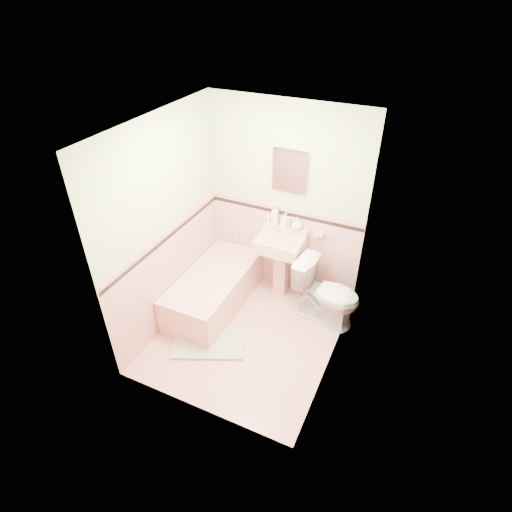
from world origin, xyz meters
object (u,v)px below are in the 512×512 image
at_px(medicine_cabinet, 290,170).
at_px(soap_bottle_right, 297,224).
at_px(bathtub, 214,290).
at_px(sink, 279,267).
at_px(soap_bottle_mid, 286,220).
at_px(shoe, 194,339).
at_px(soap_bottle_left, 275,215).
at_px(bucket, 309,291).
at_px(toilet, 327,293).

distance_m(medicine_cabinet, soap_bottle_right, 0.68).
relative_size(bathtub, medicine_cabinet, 3.35).
distance_m(sink, soap_bottle_mid, 0.63).
relative_size(medicine_cabinet, shoe, 2.81).
xyz_separation_m(sink, soap_bottle_left, (-0.16, 0.18, 0.64)).
xyz_separation_m(bathtub, soap_bottle_left, (0.52, 0.71, 0.87)).
distance_m(sink, medicine_cabinet, 1.27).
height_order(bathtub, medicine_cabinet, medicine_cabinet).
bearing_deg(bucket, shoe, -124.98).
relative_size(soap_bottle_right, shoe, 1.01).
distance_m(medicine_cabinet, toilet, 1.52).
distance_m(soap_bottle_right, toilet, 0.92).
bearing_deg(sink, medicine_cabinet, 90.00).
xyz_separation_m(medicine_cabinet, soap_bottle_left, (-0.16, -0.03, -0.61)).
xyz_separation_m(bathtub, soap_bottle_right, (0.82, 0.71, 0.82)).
distance_m(sink, soap_bottle_left, 0.69).
xyz_separation_m(bathtub, bucket, (1.06, 0.64, -0.11)).
bearing_deg(soap_bottle_mid, toilet, -27.15).
relative_size(sink, shoe, 5.65).
distance_m(bathtub, soap_bottle_right, 1.36).
height_order(medicine_cabinet, toilet, medicine_cabinet).
bearing_deg(soap_bottle_left, sink, -48.85).
distance_m(soap_bottle_left, soap_bottle_mid, 0.15).
bearing_deg(soap_bottle_left, bathtub, -126.36).
relative_size(bathtub, shoe, 9.43).
distance_m(bathtub, bucket, 1.25).
relative_size(soap_bottle_left, toilet, 0.33).
bearing_deg(toilet, soap_bottle_mid, 70.45).
bearing_deg(bathtub, toilet, 14.07).
relative_size(medicine_cabinet, soap_bottle_right, 2.77).
distance_m(soap_bottle_right, bucket, 0.96).
relative_size(soap_bottle_left, shoe, 1.67).
xyz_separation_m(soap_bottle_left, soap_bottle_mid, (0.15, 0.00, -0.04)).
distance_m(bathtub, soap_bottle_left, 1.24).
relative_size(soap_bottle_mid, bucket, 0.85).
bearing_deg(sink, shoe, -114.27).
bearing_deg(soap_bottle_mid, soap_bottle_left, 180.00).
height_order(soap_bottle_mid, shoe, soap_bottle_mid).
bearing_deg(toilet, shoe, 137.42).
distance_m(sink, shoe, 1.40).
distance_m(sink, soap_bottle_right, 0.63).
height_order(sink, shoe, sink).
bearing_deg(sink, toilet, -14.77).
distance_m(medicine_cabinet, soap_bottle_mid, 0.65).
distance_m(soap_bottle_mid, bucket, 1.02).
height_order(toilet, shoe, toilet).
bearing_deg(bucket, bathtub, -148.91).
distance_m(soap_bottle_mid, shoe, 1.81).
bearing_deg(soap_bottle_left, soap_bottle_mid, 0.00).
height_order(soap_bottle_mid, bucket, soap_bottle_mid).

